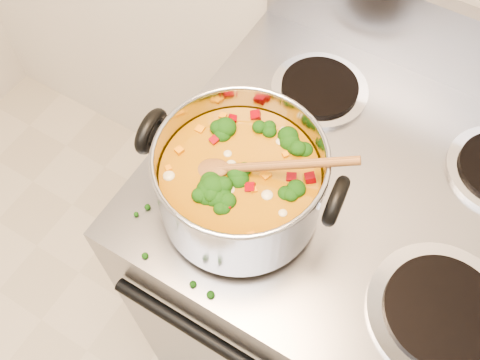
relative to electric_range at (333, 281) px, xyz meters
name	(u,v)px	position (x,y,z in m)	size (l,w,h in m)	color
electric_range	(333,281)	(0.00, 0.00, 0.00)	(0.73, 0.66, 1.08)	gray
stockpot	(240,182)	(-0.17, -0.15, 0.54)	(0.32, 0.26, 0.16)	#A5A5AD
wooden_spoon	(246,167)	(-0.16, -0.14, 0.58)	(0.23, 0.13, 0.08)	brown
cooktop_crumbs	(266,187)	(-0.15, -0.09, 0.46)	(0.30, 0.36, 0.01)	black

